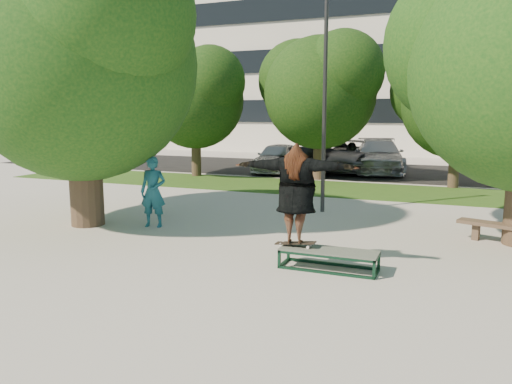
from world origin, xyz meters
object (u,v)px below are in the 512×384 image
at_px(car_dark, 310,161).
at_px(grind_box, 329,260).
at_px(car_silver_b, 378,156).
at_px(car_grey, 350,156).
at_px(lamppost, 325,103).
at_px(tree_left, 79,50).
at_px(car_silver_a, 278,158).
at_px(bystander, 153,192).

bearing_deg(car_dark, grind_box, -61.50).
height_order(grind_box, car_dark, car_dark).
xyz_separation_m(grind_box, car_dark, (-4.34, 13.98, 0.44)).
height_order(car_dark, car_silver_b, car_silver_b).
bearing_deg(car_grey, car_silver_b, 3.81).
xyz_separation_m(lamppost, car_dark, (-2.84, 8.66, -2.52)).
bearing_deg(lamppost, car_silver_b, 89.86).
xyz_separation_m(tree_left, car_grey, (3.93, 14.41, -3.65)).
bearing_deg(car_silver_a, car_silver_b, 20.26).
distance_m(car_silver_a, car_dark, 1.66).
bearing_deg(grind_box, lamppost, 105.75).
height_order(bystander, car_grey, bystander).
relative_size(car_grey, car_silver_b, 1.00).
relative_size(car_dark, car_silver_b, 0.69).
relative_size(grind_box, car_dark, 0.47).
height_order(tree_left, car_grey, tree_left).
bearing_deg(car_silver_a, lamppost, -65.21).
bearing_deg(car_grey, lamppost, -83.41).
bearing_deg(car_dark, bystander, -81.84).
distance_m(bystander, car_grey, 14.19).
bearing_deg(grind_box, car_silver_b, 95.29).
bearing_deg(lamppost, bystander, -134.83).
distance_m(tree_left, grind_box, 8.13).
height_order(tree_left, car_dark, tree_left).
bearing_deg(tree_left, car_silver_a, 86.41).
bearing_deg(car_dark, car_silver_b, 45.47).
height_order(grind_box, car_silver_a, car_silver_a).
xyz_separation_m(lamppost, car_silver_b, (0.03, 10.61, -2.35)).
distance_m(tree_left, lamppost, 6.70).
distance_m(lamppost, car_silver_b, 10.87).
distance_m(lamppost, car_silver_a, 10.10).
bearing_deg(lamppost, car_dark, 108.17).
bearing_deg(car_silver_b, car_dark, -157.30).
bearing_deg(car_silver_a, car_grey, 27.14).
bearing_deg(car_dark, tree_left, -89.79).
relative_size(car_dark, car_grey, 0.69).
relative_size(tree_left, car_silver_b, 1.28).
xyz_separation_m(tree_left, bystander, (1.79, 0.38, -3.52)).
bearing_deg(car_grey, bystander, -99.46).
bearing_deg(grind_box, car_silver_a, 113.15).
height_order(lamppost, grind_box, lamppost).
xyz_separation_m(grind_box, car_grey, (-2.86, 15.82, 0.58)).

